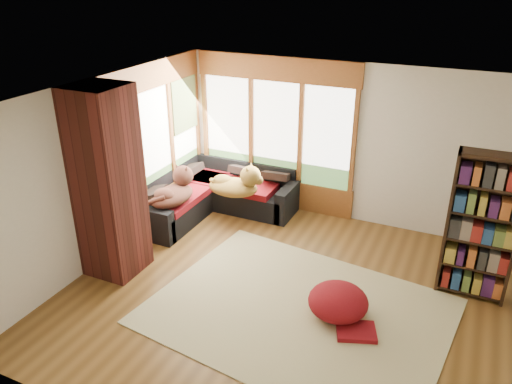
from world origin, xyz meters
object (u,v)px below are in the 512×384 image
Objects in this scene: area_rug at (298,311)px; bookshelf at (482,228)px; brick_chimney at (108,184)px; dog_brindle at (174,186)px; sectional_sofa at (216,198)px; pouf at (338,301)px; dog_tan at (237,180)px.

bookshelf reaches higher than area_rug.
bookshelf is at bearing 34.22° from area_rug.
brick_chimney is 4.77m from bookshelf.
bookshelf is at bearing -81.72° from dog_brindle.
sectional_sofa is 4.20m from bookshelf.
brick_chimney is at bearing -179.88° from dog_brindle.
area_rug is (2.65, 0.13, -1.29)m from brick_chimney.
sectional_sofa reaches higher than pouf.
dog_tan is (0.93, 1.91, -0.52)m from brick_chimney.
dog_tan reaches higher than area_rug.
pouf is at bearing 4.97° from brick_chimney.
brick_chimney is 0.74× the size of area_rug.
bookshelf is 3.65m from dog_tan.
sectional_sofa is at bearing 146.28° from pouf.
dog_brindle is (-2.51, 1.15, 0.76)m from area_rug.
bookshelf reaches higher than sectional_sofa.
bookshelf reaches higher than dog_brindle.
pouf is 2.79m from dog_tan.
bookshelf is (4.54, 1.42, -0.33)m from brick_chimney.
dog_tan is at bearing 143.03° from pouf.
brick_chimney reaches higher than dog_brindle.
dog_tan reaches higher than pouf.
dog_brindle reaches higher than area_rug.
sectional_sofa is 3.20m from pouf.
sectional_sofa is at bearing 77.71° from brick_chimney.
brick_chimney is 1.34× the size of bookshelf.
area_rug is 0.52m from pouf.
pouf is (2.66, -1.78, -0.09)m from sectional_sofa.
brick_chimney is 1.18× the size of sectional_sofa.
brick_chimney is 2.87× the size of dog_brindle.
sectional_sofa is at bearing 139.06° from area_rug.
dog_tan is at bearing 134.13° from area_rug.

